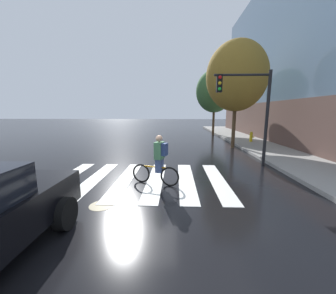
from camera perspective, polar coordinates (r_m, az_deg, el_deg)
name	(u,v)px	position (r m, az deg, el deg)	size (l,w,h in m)	color
ground_plane	(143,180)	(7.48, -7.16, -9.14)	(120.00, 120.00, 0.00)	black
crosswalk_stripes	(140,179)	(7.49, -7.86, -9.07)	(6.13, 4.13, 0.01)	silver
manhole_cover	(102,205)	(5.80, -18.28, -15.38)	(0.64, 0.64, 0.01)	#473D1E
cyclist	(158,160)	(6.70, -2.72, -3.82)	(1.64, 0.59, 1.69)	black
traffic_light_near	(249,102)	(9.74, 21.94, 11.76)	(2.47, 0.28, 4.20)	black
fire_hydrant	(251,137)	(16.82, 22.45, 2.72)	(0.33, 0.22, 0.78)	gold
street_tree_near	(237,76)	(14.50, 18.81, 18.39)	(3.90, 3.90, 6.93)	#4C3823
street_tree_mid	(215,91)	(21.74, 13.03, 15.12)	(3.73, 3.73, 6.63)	#4C3823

